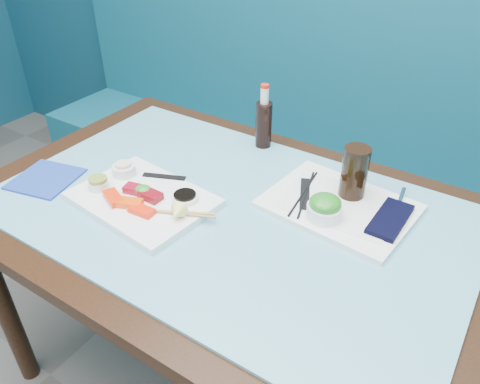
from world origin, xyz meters
The scene contains 34 objects.
booth_bench centered at (0.00, 2.29, 0.37)m, with size 3.00×0.56×1.17m.
dining_table centered at (0.00, 1.45, 0.67)m, with size 1.40×0.90×0.75m.
glass_top centered at (0.00, 1.45, 0.75)m, with size 1.22×0.76×0.01m, color #5FA8BF.
sashimi_plate centered at (-0.21, 1.35, 0.77)m, with size 0.36×0.26×0.02m, color white.
salmon_left centered at (-0.26, 1.29, 0.79)m, with size 0.07×0.03×0.02m, color #F32E09.
salmon_mid centered at (-0.21, 1.30, 0.79)m, with size 0.07×0.03×0.02m, color #FB490A.
salmon_right centered at (-0.16, 1.29, 0.78)m, with size 0.07×0.03×0.02m, color #FF260A.
tuna_left centered at (-0.24, 1.35, 0.79)m, with size 0.06×0.04×0.02m, color maroon.
tuna_right centered at (-0.18, 1.35, 0.79)m, with size 0.06×0.04×0.02m, color maroon.
seaweed_garnish centered at (-0.21, 1.36, 0.79)m, with size 0.05×0.04×0.03m, color #28891F.
ramekin_wasabi centered at (-0.33, 1.31, 0.79)m, with size 0.06×0.06×0.02m, color white.
wasabi_fill centered at (-0.33, 1.31, 0.80)m, with size 0.05×0.05×0.01m, color olive.
ramekin_ginger centered at (-0.33, 1.40, 0.79)m, with size 0.07×0.07×0.03m, color silver.
ginger_fill centered at (-0.33, 1.40, 0.81)m, with size 0.04×0.04×0.01m, color beige.
soy_dish centered at (-0.10, 1.40, 0.78)m, with size 0.07×0.07×0.01m, color white.
soy_fill centered at (-0.10, 1.40, 0.79)m, with size 0.06×0.06×0.01m, color black.
lemon_wedge centered at (-0.06, 1.32, 0.80)m, with size 0.05×0.05×0.04m, color #F6F474.
chopstick_sleeve centered at (-0.22, 1.45, 0.78)m, with size 0.12×0.02×0.00m, color black.
wooden_chopstick_a centered at (-0.10, 1.33, 0.78)m, with size 0.01×0.01×0.23m, color tan.
wooden_chopstick_b centered at (-0.09, 1.33, 0.78)m, with size 0.01×0.01×0.22m, color #A97D4F.
serving_tray centered at (0.24, 1.61, 0.76)m, with size 0.37×0.28×0.01m, color white.
paper_placemat centered at (0.24, 1.61, 0.77)m, with size 0.29×0.21×0.00m, color silver.
seaweed_bowl centered at (0.23, 1.53, 0.79)m, with size 0.09×0.09×0.04m, color white.
seaweed_salad centered at (0.23, 1.53, 0.82)m, with size 0.08×0.08×0.04m, color #217A1C.
cola_glass centered at (0.25, 1.66, 0.84)m, with size 0.07×0.07×0.14m, color black.
navy_pouch centered at (0.38, 1.61, 0.78)m, with size 0.07×0.17×0.01m, color black.
fork centered at (0.37, 1.71, 0.78)m, with size 0.01×0.01×0.10m, color silver.
black_chopstick_a centered at (0.14, 1.60, 0.77)m, with size 0.01×0.01×0.23m, color black.
black_chopstick_b centered at (0.15, 1.60, 0.77)m, with size 0.01×0.01×0.22m, color black.
tray_sleeve centered at (0.15, 1.60, 0.77)m, with size 0.02×0.15×0.00m, color black.
cola_bottle_body centered at (-0.10, 1.79, 0.83)m, with size 0.05×0.05×0.15m, color black.
cola_bottle_neck centered at (-0.10, 1.79, 0.93)m, with size 0.03×0.03×0.05m, color silver.
cola_bottle_cap centered at (-0.10, 1.79, 0.96)m, with size 0.03×0.03×0.01m, color red.
blue_napkin centered at (-0.52, 1.28, 0.76)m, with size 0.17×0.17×0.01m, color navy.
Camera 1 is at (0.57, 0.64, 1.49)m, focal length 35.00 mm.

